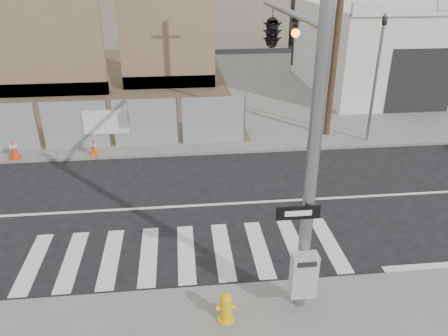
{
  "coord_description": "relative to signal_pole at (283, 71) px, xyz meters",
  "views": [
    {
      "loc": [
        -0.01,
        -12.19,
        7.17
      ],
      "look_at": [
        1.28,
        -0.21,
        1.4
      ],
      "focal_mm": 35.0,
      "sensor_mm": 36.0,
      "label": 1
    }
  ],
  "objects": [
    {
      "name": "concrete_wall_right",
      "position": [
        -2.99,
        16.13,
        -1.4
      ],
      "size": [
        5.5,
        1.3,
        8.0
      ],
      "color": "#7A6749",
      "rests_on": "sidewalk_far"
    },
    {
      "name": "signal_pole",
      "position": [
        0.0,
        0.0,
        0.0
      ],
      "size": [
        0.96,
        5.87,
        7.0
      ],
      "color": "gray",
      "rests_on": "sidewalk_near"
    },
    {
      "name": "auto_shop",
      "position": [
        11.5,
        15.01,
        -2.25
      ],
      "size": [
        12.0,
        10.2,
        5.95
      ],
      "color": "silver",
      "rests_on": "sidewalk_far"
    },
    {
      "name": "traffic_cone_c",
      "position": [
        -8.98,
        6.27,
        -4.27
      ],
      "size": [
        0.48,
        0.48,
        0.8
      ],
      "rotation": [
        0.0,
        0.0,
        0.2
      ],
      "color": "red",
      "rests_on": "sidewalk_far"
    },
    {
      "name": "fire_hydrant",
      "position": [
        -1.71,
        -3.08,
        -4.31
      ],
      "size": [
        0.44,
        0.43,
        0.71
      ],
      "rotation": [
        0.0,
        0.0,
        0.15
      ],
      "color": "#EAB50D",
      "rests_on": "sidewalk_near"
    },
    {
      "name": "sidewalk_far",
      "position": [
        -2.49,
        16.05,
        -4.72
      ],
      "size": [
        50.0,
        20.0,
        0.12
      ],
      "primitive_type": "cube",
      "color": "slate",
      "rests_on": "ground"
    },
    {
      "name": "concrete_wall_left",
      "position": [
        -9.49,
        15.13,
        -1.4
      ],
      "size": [
        6.0,
        1.3,
        8.0
      ],
      "color": "#7A6749",
      "rests_on": "sidewalk_far"
    },
    {
      "name": "utility_pole_right",
      "position": [
        4.01,
        7.55,
        0.42
      ],
      "size": [
        1.6,
        0.28,
        10.0
      ],
      "color": "#463420",
      "rests_on": "sidewalk_far"
    },
    {
      "name": "ground",
      "position": [
        -2.49,
        2.05,
        -4.78
      ],
      "size": [
        100.0,
        100.0,
        0.0
      ],
      "primitive_type": "plane",
      "color": "black",
      "rests_on": "ground"
    },
    {
      "name": "far_signal_pole",
      "position": [
        5.51,
        6.65,
        -1.3
      ],
      "size": [
        0.16,
        0.2,
        5.6
      ],
      "color": "gray",
      "rests_on": "sidewalk_far"
    },
    {
      "name": "traffic_cone_d",
      "position": [
        -5.95,
        6.27,
        -4.34
      ],
      "size": [
        0.44,
        0.44,
        0.66
      ],
      "rotation": [
        0.0,
        0.0,
        0.36
      ],
      "color": "#FF570D",
      "rests_on": "sidewalk_far"
    }
  ]
}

